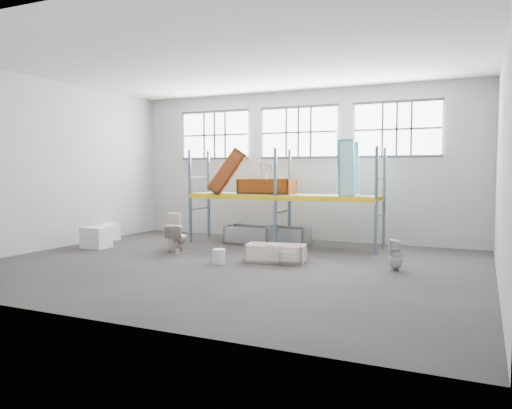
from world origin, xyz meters
The scene contains 34 objects.
floor centered at (0.00, 0.00, -0.05)m, with size 12.00×10.00×0.10m, color #413B38.
ceiling centered at (0.00, 0.00, 5.05)m, with size 12.00×10.00×0.10m, color silver.
wall_back centered at (0.00, 5.05, 2.50)m, with size 12.00×0.10×5.00m, color #A6A199.
wall_front centered at (0.00, -5.05, 2.50)m, with size 12.00×0.10×5.00m, color #B3AFA6.
wall_left centered at (-6.05, 0.00, 2.50)m, with size 0.10×10.00×5.00m, color #B1ADA5.
wall_right centered at (6.05, 0.00, 2.50)m, with size 0.10×10.00×5.00m, color #A8A49C.
window_left centered at (-3.20, 4.94, 3.60)m, with size 2.60×0.04×1.60m, color white.
window_mid centered at (0.00, 4.94, 3.60)m, with size 2.60×0.04×1.60m, color white.
window_right centered at (3.20, 4.94, 3.60)m, with size 2.60×0.04×1.60m, color white.
rack_upright_la centered at (-3.00, 2.90, 1.50)m, with size 0.08×0.08×3.00m, color slate.
rack_upright_lb centered at (-3.00, 4.10, 1.50)m, with size 0.08×0.08×3.00m, color slate.
rack_upright_ma centered at (0.00, 2.90, 1.50)m, with size 0.08×0.08×3.00m, color slate.
rack_upright_mb centered at (0.00, 4.10, 1.50)m, with size 0.08×0.08×3.00m, color slate.
rack_upright_ra centered at (3.00, 2.90, 1.50)m, with size 0.08×0.08×3.00m, color slate.
rack_upright_rb centered at (3.00, 4.10, 1.50)m, with size 0.08×0.08×3.00m, color slate.
rack_beam_front centered at (0.00, 2.90, 1.50)m, with size 6.00×0.10×0.14m, color yellow.
rack_beam_back centered at (0.00, 4.10, 1.50)m, with size 6.00×0.10×0.14m, color yellow.
shelf_deck centered at (0.00, 3.50, 1.58)m, with size 5.90×1.10×0.03m, color gray.
wet_patch centered at (0.00, 2.70, 0.00)m, with size 1.80×1.80×0.00m, color black.
bathtub_beige centered at (0.87, 0.79, 0.22)m, with size 1.50×0.71×0.44m, color #F7DDD4, non-canonical shape.
cistern_spare centered at (0.96, 0.52, 0.28)m, with size 0.41×0.19×0.39m, color beige.
sink_in_tub centered at (0.26, 0.73, 0.16)m, with size 0.42×0.42×0.14m, color #C6ABA3.
toilet_beige centered at (-2.18, 0.91, 0.41)m, with size 0.46×0.81×0.82m, color #C2AFA5.
cistern_tall centered at (-2.53, 1.27, 0.55)m, with size 0.35×0.23×1.09m, color #C4AFA1.
toilet_white centered at (3.85, 0.96, 0.37)m, with size 0.33×0.34×0.74m, color silver.
steel_tub_left centered at (-1.02, 3.27, 0.29)m, with size 1.56×0.73×0.57m, color #ACADB3, non-canonical shape.
steel_tub_right centered at (0.04, 3.74, 0.27)m, with size 1.46×0.68×0.53m, color #B5B8BE, non-canonical shape.
rust_tub_flat centered at (-0.54, 3.48, 1.82)m, with size 1.73×0.81×0.49m, color maroon, non-canonical shape.
rust_tub_tilted centered at (-1.82, 3.26, 2.29)m, with size 1.55×0.73×0.44m, color #85440C, non-canonical shape.
sink_on_shelf centered at (-0.40, 3.13, 2.09)m, with size 0.65×0.50×0.57m, color white.
blue_tub_upright centered at (2.07, 3.50, 2.40)m, with size 1.66×0.78×0.47m, color #93D7E4, non-canonical shape.
bucket centered at (-0.31, -0.06, 0.18)m, with size 0.32×0.32×0.37m, color silver.
carton_near centered at (-4.92, 0.65, 0.31)m, with size 0.73×0.63×0.63m, color silver.
carton_far centered at (-5.80, 2.15, 0.26)m, with size 0.62×0.62×0.52m, color white.
Camera 1 is at (5.67, -10.91, 2.35)m, focal length 34.96 mm.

